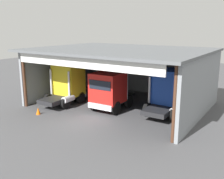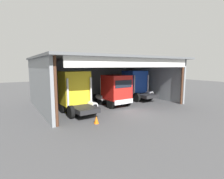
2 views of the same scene
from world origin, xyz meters
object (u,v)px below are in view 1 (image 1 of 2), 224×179
(truck_yellow_center_bay, at_px, (67,83))
(oil_drum, at_px, (162,94))
(traffic_cone, at_px, (38,111))
(truck_blue_center_right_bay, at_px, (168,91))
(tool_cart, at_px, (121,88))
(truck_red_center_left_bay, at_px, (110,90))

(truck_yellow_center_bay, bearing_deg, oil_drum, 42.59)
(truck_yellow_center_bay, xyz_separation_m, traffic_cone, (0.16, -3.68, -1.65))
(truck_yellow_center_bay, distance_m, truck_blue_center_right_bay, 9.11)
(oil_drum, relative_size, tool_cart, 0.88)
(truck_yellow_center_bay, relative_size, truck_red_center_left_bay, 0.92)
(truck_yellow_center_bay, xyz_separation_m, tool_cart, (1.96, 6.32, -1.43))
(tool_cart, bearing_deg, traffic_cone, -100.18)
(traffic_cone, bearing_deg, truck_blue_center_right_bay, 34.44)
(truck_blue_center_right_bay, distance_m, oil_drum, 5.02)
(traffic_cone, bearing_deg, truck_red_center_left_bay, 43.85)
(truck_yellow_center_bay, distance_m, truck_red_center_left_bay, 4.44)
(tool_cart, distance_m, traffic_cone, 10.16)
(truck_blue_center_right_bay, bearing_deg, truck_red_center_left_bay, -157.84)
(truck_yellow_center_bay, relative_size, traffic_cone, 7.90)
(oil_drum, bearing_deg, truck_blue_center_right_bay, -63.22)
(truck_red_center_left_bay, distance_m, truck_blue_center_right_bay, 4.79)
(truck_red_center_left_bay, relative_size, traffic_cone, 8.61)
(truck_red_center_left_bay, distance_m, traffic_cone, 6.07)
(truck_red_center_left_bay, height_order, truck_blue_center_right_bay, truck_blue_center_right_bay)
(tool_cart, xyz_separation_m, traffic_cone, (-1.80, -10.00, -0.22))
(oil_drum, bearing_deg, traffic_cone, -122.42)
(truck_blue_center_right_bay, height_order, oil_drum, truck_blue_center_right_bay)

